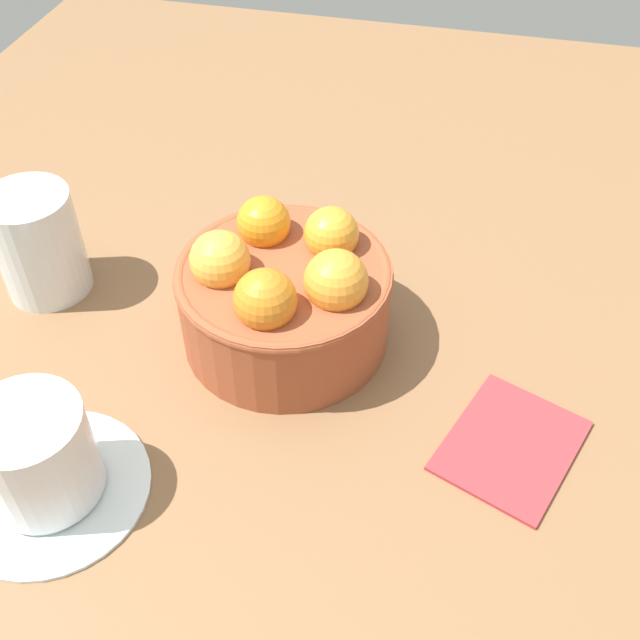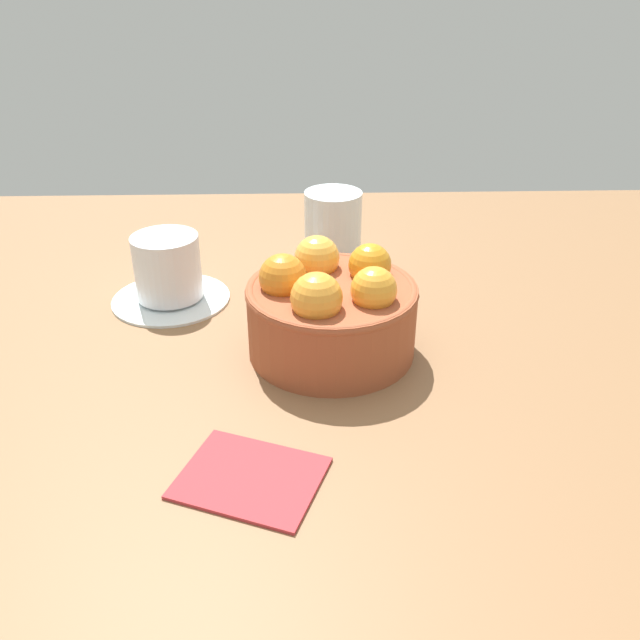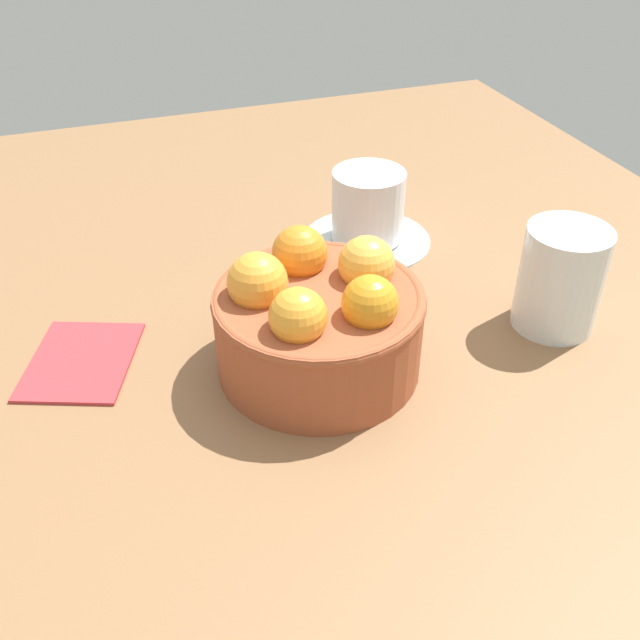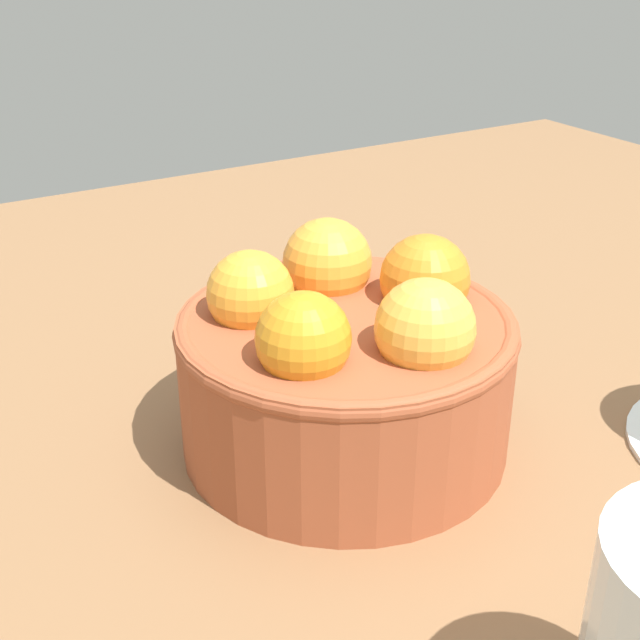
{
  "view_description": "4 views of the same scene",
  "coord_description": "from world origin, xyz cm",
  "px_view_note": "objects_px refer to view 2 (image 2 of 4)",
  "views": [
    {
      "loc": [
        -40.82,
        -12.49,
        43.69
      ],
      "look_at": [
        -1.59,
        -3.17,
        3.99
      ],
      "focal_mm": 42.52,
      "sensor_mm": 36.0,
      "label": 1
    },
    {
      "loc": [
        -2.84,
        -56.26,
        34.75
      ],
      "look_at": [
        -1.11,
        0.08,
        3.43
      ],
      "focal_mm": 37.44,
      "sensor_mm": 36.0,
      "label": 2
    },
    {
      "loc": [
        43.09,
        -15.06,
        37.62
      ],
      "look_at": [
        0.07,
        0.08,
        4.66
      ],
      "focal_mm": 40.69,
      "sensor_mm": 36.0,
      "label": 3
    },
    {
      "loc": [
        19.73,
        30.92,
        24.78
      ],
      "look_at": [
        0.41,
        -1.75,
        6.33
      ],
      "focal_mm": 48.14,
      "sensor_mm": 36.0,
      "label": 4
    }
  ],
  "objects_px": {
    "terracotta_bowl": "(331,309)",
    "coffee_cup": "(168,273)",
    "water_glass": "(333,228)",
    "folded_napkin": "(250,476)"
  },
  "relations": [
    {
      "from": "terracotta_bowl",
      "to": "coffee_cup",
      "type": "relative_size",
      "value": 1.25
    },
    {
      "from": "terracotta_bowl",
      "to": "water_glass",
      "type": "distance_m",
      "value": 0.21
    },
    {
      "from": "water_glass",
      "to": "folded_napkin",
      "type": "bearing_deg",
      "value": -101.52
    },
    {
      "from": "coffee_cup",
      "to": "water_glass",
      "type": "bearing_deg",
      "value": 27.56
    },
    {
      "from": "terracotta_bowl",
      "to": "coffee_cup",
      "type": "bearing_deg",
      "value": 146.89
    },
    {
      "from": "water_glass",
      "to": "folded_napkin",
      "type": "xyz_separation_m",
      "value": [
        -0.08,
        -0.39,
        -0.04
      ]
    },
    {
      "from": "folded_napkin",
      "to": "coffee_cup",
      "type": "bearing_deg",
      "value": 109.91
    },
    {
      "from": "water_glass",
      "to": "coffee_cup",
      "type": "bearing_deg",
      "value": -152.44
    },
    {
      "from": "terracotta_bowl",
      "to": "water_glass",
      "type": "relative_size",
      "value": 1.78
    },
    {
      "from": "coffee_cup",
      "to": "water_glass",
      "type": "distance_m",
      "value": 0.21
    }
  ]
}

